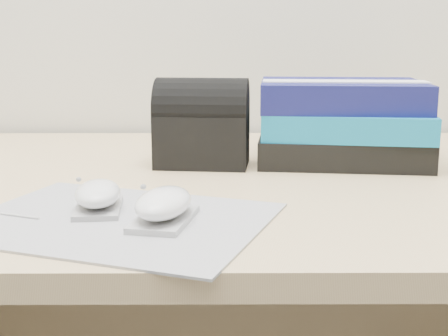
{
  "coord_description": "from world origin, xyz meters",
  "views": [
    {
      "loc": [
        -0.12,
        0.66,
        0.94
      ],
      "look_at": [
        -0.11,
        1.44,
        0.77
      ],
      "focal_mm": 50.0,
      "sensor_mm": 36.0,
      "label": 1
    }
  ],
  "objects_px": {
    "mouse_rear": "(98,196)",
    "mouse_front": "(164,206)",
    "desk": "(290,301)",
    "pouch": "(202,123)",
    "book_stack": "(343,122)"
  },
  "relations": [
    {
      "from": "mouse_rear",
      "to": "book_stack",
      "type": "height_order",
      "value": "book_stack"
    },
    {
      "from": "pouch",
      "to": "mouse_front",
      "type": "bearing_deg",
      "value": -96.03
    },
    {
      "from": "mouse_rear",
      "to": "book_stack",
      "type": "relative_size",
      "value": 0.34
    },
    {
      "from": "mouse_front",
      "to": "mouse_rear",
      "type": "bearing_deg",
      "value": 149.03
    },
    {
      "from": "desk",
      "to": "mouse_front",
      "type": "relative_size",
      "value": 14.12
    },
    {
      "from": "desk",
      "to": "pouch",
      "type": "height_order",
      "value": "pouch"
    },
    {
      "from": "book_stack",
      "to": "pouch",
      "type": "xyz_separation_m",
      "value": [
        -0.23,
        -0.04,
        0.0
      ]
    },
    {
      "from": "book_stack",
      "to": "desk",
      "type": "bearing_deg",
      "value": -153.38
    },
    {
      "from": "mouse_rear",
      "to": "mouse_front",
      "type": "relative_size",
      "value": 0.89
    },
    {
      "from": "mouse_front",
      "to": "book_stack",
      "type": "xyz_separation_m",
      "value": [
        0.27,
        0.36,
        0.04
      ]
    },
    {
      "from": "mouse_rear",
      "to": "book_stack",
      "type": "bearing_deg",
      "value": 41.83
    },
    {
      "from": "book_stack",
      "to": "pouch",
      "type": "distance_m",
      "value": 0.24
    },
    {
      "from": "book_stack",
      "to": "pouch",
      "type": "relative_size",
      "value": 1.92
    },
    {
      "from": "book_stack",
      "to": "mouse_rear",
      "type": "bearing_deg",
      "value": -138.17
    },
    {
      "from": "desk",
      "to": "pouch",
      "type": "bearing_deg",
      "value": 178.6
    }
  ]
}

